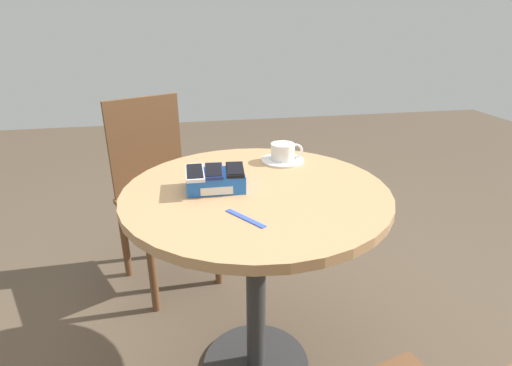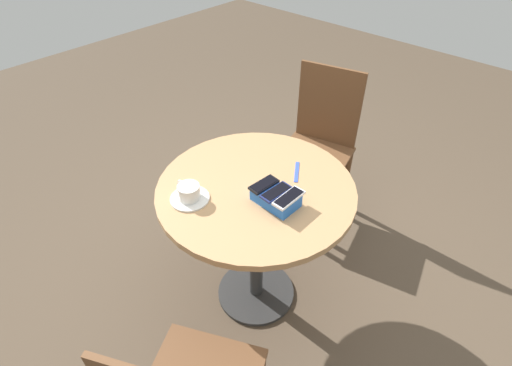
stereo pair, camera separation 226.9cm
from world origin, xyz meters
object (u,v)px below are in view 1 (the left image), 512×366
at_px(phone_white, 195,173).
at_px(saucer, 282,160).
at_px(phone_box, 215,181).
at_px(phone_navy, 214,171).
at_px(chair_far_side, 160,193).
at_px(coffee_cup, 283,151).
at_px(phone_black, 235,169).
at_px(round_table, 256,229).
at_px(lanyard_strap, 245,218).

relative_size(phone_white, saucer, 0.89).
xyz_separation_m(phone_box, phone_navy, (-0.00, 0.00, 0.03)).
distance_m(saucer, chair_far_side, 0.74).
bearing_deg(phone_navy, coffee_cup, 37.56).
xyz_separation_m(phone_navy, saucer, (0.28, 0.21, -0.06)).
bearing_deg(chair_far_side, phone_white, -76.65).
xyz_separation_m(phone_navy, phone_black, (0.07, -0.00, 0.00)).
height_order(round_table, saucer, saucer).
xyz_separation_m(phone_white, phone_black, (0.12, 0.00, -0.00)).
relative_size(phone_navy, chair_far_side, 0.15).
bearing_deg(round_table, phone_box, 170.41).
bearing_deg(phone_black, coffee_cup, 45.47).
height_order(phone_navy, chair_far_side, chair_far_side).
bearing_deg(saucer, phone_box, -141.32).
xyz_separation_m(phone_white, coffee_cup, (0.34, 0.22, -0.02)).
distance_m(phone_white, coffee_cup, 0.40).
bearing_deg(chair_far_side, lanyard_strap, -72.37).
bearing_deg(lanyard_strap, round_table, 71.36).
bearing_deg(phone_white, lanyard_strap, -60.15).
bearing_deg(phone_navy, phone_white, -174.16).
xyz_separation_m(round_table, saucer, (0.15, 0.24, 0.15)).
bearing_deg(chair_far_side, round_table, -63.38).
bearing_deg(saucer, chair_far_side, 137.30).
relative_size(round_table, phone_white, 5.95).
relative_size(phone_box, phone_black, 1.41).
bearing_deg(saucer, lanyard_strap, -116.05).
height_order(phone_black, lanyard_strap, phone_black).
relative_size(phone_white, phone_black, 1.10).
distance_m(phone_box, coffee_cup, 0.35).
bearing_deg(phone_black, lanyard_strap, -90.58).
xyz_separation_m(saucer, coffee_cup, (0.00, -0.00, 0.04)).
distance_m(phone_black, chair_far_side, 0.81).
bearing_deg(lanyard_strap, coffee_cup, 63.65).
bearing_deg(phone_navy, phone_black, -1.57).
distance_m(phone_navy, coffee_cup, 0.35).
bearing_deg(phone_box, round_table, -9.59).
bearing_deg(phone_white, coffee_cup, 33.16).
xyz_separation_m(saucer, chair_far_side, (-0.50, 0.46, -0.29)).
height_order(round_table, phone_black, phone_black).
xyz_separation_m(phone_box, chair_far_side, (-0.22, 0.68, -0.32)).
relative_size(round_table, phone_black, 6.54).
bearing_deg(coffee_cup, lanyard_strap, -116.35).
relative_size(saucer, lanyard_strap, 1.11).
distance_m(phone_black, coffee_cup, 0.30).
bearing_deg(phone_black, round_table, -19.71).
bearing_deg(phone_box, phone_navy, 139.36).
distance_m(coffee_cup, lanyard_strap, 0.49).
distance_m(phone_box, lanyard_strap, 0.23).
relative_size(phone_box, chair_far_side, 0.20).
height_order(phone_navy, saucer, phone_navy).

